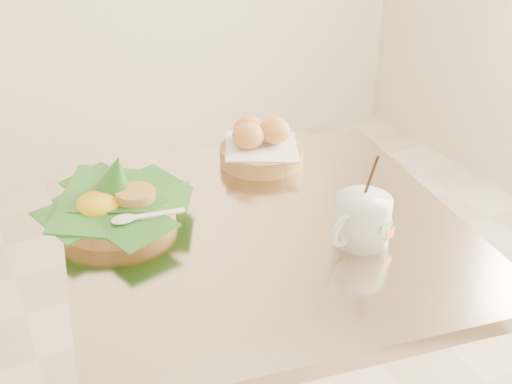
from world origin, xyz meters
name	(u,v)px	position (x,y,z in m)	size (l,w,h in m)	color
cafe_table	(264,320)	(0.17, -0.02, 0.53)	(0.80, 0.80, 0.75)	gray
rice_basket	(115,202)	(-0.06, 0.12, 0.79)	(0.27, 0.27, 0.14)	#B3804C
bread_basket	(260,146)	(0.28, 0.21, 0.79)	(0.20, 0.20, 0.09)	#B3804C
coffee_mug	(362,219)	(0.30, -0.14, 0.79)	(0.13, 0.10, 0.17)	white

